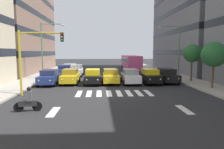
% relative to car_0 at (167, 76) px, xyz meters
% --- Properties ---
extents(ground_plane, '(180.00, 180.00, 0.00)m').
position_rel_car_0_xyz_m(ground_plane, '(6.77, 5.81, -0.89)').
color(ground_plane, '#262628').
extents(sidewalk_left, '(3.44, 90.00, 0.15)m').
position_rel_car_0_xyz_m(sidewalk_left, '(-3.31, 5.81, -0.81)').
color(sidewalk_left, '#9E998E').
rests_on(sidewalk_left, ground_plane).
extents(building_left_block_0, '(10.56, 23.00, 25.25)m').
position_rel_car_0_xyz_m(building_left_block_0, '(-10.30, -14.22, 11.74)').
color(building_left_block_0, slate).
rests_on(building_left_block_0, ground_plane).
extents(crosswalk_markings, '(6.75, 2.80, 0.01)m').
position_rel_car_0_xyz_m(crosswalk_markings, '(6.77, 5.81, -0.88)').
color(crosswalk_markings, silver).
rests_on(crosswalk_markings, ground_plane).
extents(lane_arrow_0, '(0.50, 2.20, 0.01)m').
position_rel_car_0_xyz_m(lane_arrow_0, '(2.59, 11.31, -0.88)').
color(lane_arrow_0, silver).
rests_on(lane_arrow_0, ground_plane).
extents(lane_arrow_1, '(0.50, 2.20, 0.01)m').
position_rel_car_0_xyz_m(lane_arrow_1, '(10.96, 11.31, -0.88)').
color(lane_arrow_1, silver).
rests_on(lane_arrow_1, ground_plane).
extents(car_0, '(2.02, 4.44, 1.72)m').
position_rel_car_0_xyz_m(car_0, '(0.00, 0.00, 0.00)').
color(car_0, black).
rests_on(car_0, ground_plane).
extents(car_1, '(2.02, 4.44, 1.72)m').
position_rel_car_0_xyz_m(car_1, '(2.12, 0.36, 0.00)').
color(car_1, black).
rests_on(car_1, ground_plane).
extents(car_2, '(2.02, 4.44, 1.72)m').
position_rel_car_0_xyz_m(car_2, '(4.47, 0.39, 0.00)').
color(car_2, silver).
rests_on(car_2, ground_plane).
extents(car_3, '(2.02, 4.44, 1.72)m').
position_rel_car_0_xyz_m(car_3, '(6.77, 0.09, 0.00)').
color(car_3, gold).
rests_on(car_3, ground_plane).
extents(car_4, '(2.02, 4.44, 1.72)m').
position_rel_car_0_xyz_m(car_4, '(8.84, 0.31, 0.00)').
color(car_4, black).
rests_on(car_4, ground_plane).
extents(car_5, '(2.02, 4.44, 1.72)m').
position_rel_car_0_xyz_m(car_5, '(11.49, -0.02, 0.00)').
color(car_5, gold).
rests_on(car_5, ground_plane).
extents(car_6, '(2.02, 4.44, 1.72)m').
position_rel_car_0_xyz_m(car_6, '(13.72, 0.58, 0.00)').
color(car_6, navy).
rests_on(car_6, ground_plane).
extents(car_row2_0, '(2.02, 4.44, 1.72)m').
position_rel_car_0_xyz_m(car_row2_0, '(11.63, -7.82, 0.00)').
color(car_row2_0, silver).
rests_on(car_row2_0, ground_plane).
extents(car_row2_1, '(2.02, 4.44, 1.72)m').
position_rel_car_0_xyz_m(car_row2_1, '(13.50, -7.99, 0.00)').
color(car_row2_1, navy).
rests_on(car_row2_1, ground_plane).
extents(bus_behind_traffic, '(2.78, 10.50, 3.00)m').
position_rel_car_0_xyz_m(bus_behind_traffic, '(2.12, -14.83, 0.97)').
color(bus_behind_traffic, '#DB5193').
rests_on(bus_behind_traffic, ground_plane).
extents(motorcycle_with_rider, '(1.70, 0.42, 1.57)m').
position_rel_car_0_xyz_m(motorcycle_with_rider, '(12.53, 11.12, -0.24)').
color(motorcycle_with_rider, black).
rests_on(motorcycle_with_rider, ground_plane).
extents(traffic_light_gantry, '(3.76, 0.36, 5.50)m').
position_rel_car_0_xyz_m(traffic_light_gantry, '(13.70, 6.29, 2.77)').
color(traffic_light_gantry, '#AD991E').
rests_on(traffic_light_gantry, ground_plane).
extents(street_lamp_left, '(2.94, 0.28, 6.92)m').
position_rel_car_0_xyz_m(street_lamp_left, '(-1.71, -2.06, 3.52)').
color(street_lamp_left, '#4C6B56').
rests_on(street_lamp_left, sidewalk_left).
extents(street_lamp_right, '(3.15, 0.28, 7.38)m').
position_rel_car_0_xyz_m(street_lamp_right, '(15.23, -4.11, 3.79)').
color(street_lamp_right, '#4C6B56').
rests_on(street_lamp_right, sidewalk_right).
extents(street_tree_0, '(2.45, 2.45, 4.55)m').
position_rel_car_0_xyz_m(street_tree_0, '(-3.14, 4.44, 2.57)').
color(street_tree_0, '#513823').
rests_on(street_tree_0, sidewalk_left).
extents(street_tree_1, '(2.21, 2.21, 4.51)m').
position_rel_car_0_xyz_m(street_tree_1, '(-3.29, -0.62, 2.65)').
color(street_tree_1, '#513823').
rests_on(street_tree_1, sidewalk_left).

